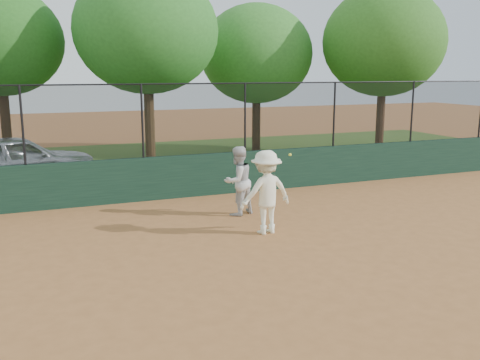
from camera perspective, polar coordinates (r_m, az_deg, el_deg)
name	(u,v)px	position (r m, az deg, el deg)	size (l,w,h in m)	color
ground	(245,272)	(9.69, 0.52, -9.78)	(80.00, 80.00, 0.00)	#A76636
back_wall	(162,178)	(15.03, -8.30, 0.23)	(26.00, 0.20, 1.20)	#183525
grass_strip	(125,165)	(20.92, -12.22, 1.62)	(36.00, 12.00, 0.01)	#2D4916
parked_car	(16,160)	(17.88, -22.80, 1.93)	(1.92, 4.77, 1.63)	#B5B9BF
player_second	(238,181)	(13.19, -0.23, -0.10)	(0.83, 0.65, 1.72)	silver
player_main	(266,192)	(11.70, 2.79, -1.31)	(1.24, 0.77, 1.85)	white
fence_assembly	(159,119)	(14.79, -8.59, 6.44)	(26.00, 0.06, 2.00)	black
tree_2	(147,31)	(19.67, -9.94, 15.38)	(5.09, 4.63, 7.10)	#4C331B
tree_3	(257,54)	(23.26, 1.79, 13.28)	(4.83, 4.39, 6.31)	#3C2714
tree_4	(384,42)	(23.34, 15.14, 14.03)	(5.15, 4.68, 6.92)	#472B19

